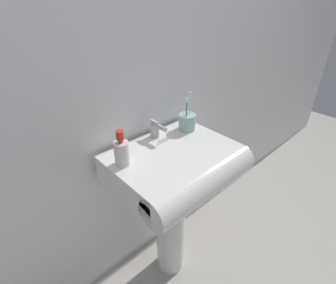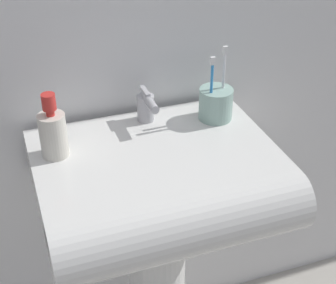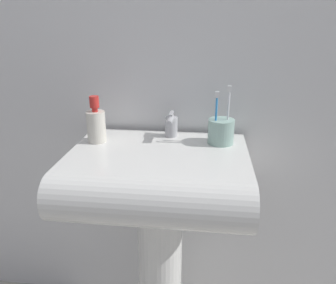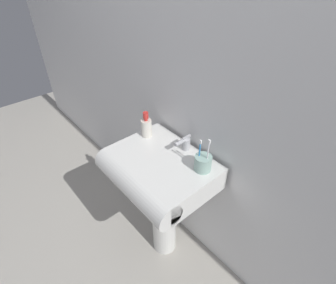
% 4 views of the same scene
% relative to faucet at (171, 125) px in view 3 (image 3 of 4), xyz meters
% --- Properties ---
extents(wall_back, '(5.00, 0.05, 2.40)m').
position_rel_faucet_xyz_m(wall_back, '(-0.02, 0.10, 0.31)').
color(wall_back, white).
rests_on(wall_back, ground).
extents(sink_pedestal, '(0.16, 0.16, 0.70)m').
position_rel_faucet_xyz_m(sink_pedestal, '(-0.02, -0.14, -0.54)').
color(sink_pedestal, white).
rests_on(sink_pedestal, ground).
extents(sink_basin, '(0.58, 0.47, 0.14)m').
position_rel_faucet_xyz_m(sink_basin, '(-0.02, -0.19, -0.12)').
color(sink_basin, white).
rests_on(sink_basin, sink_pedestal).
extents(faucet, '(0.05, 0.11, 0.09)m').
position_rel_faucet_xyz_m(faucet, '(0.00, 0.00, 0.00)').
color(faucet, '#B7B7BC').
rests_on(faucet, sink_basin).
extents(toothbrush_cup, '(0.09, 0.09, 0.20)m').
position_rel_faucet_xyz_m(toothbrush_cup, '(0.18, -0.04, -0.00)').
color(toothbrush_cup, '#99BFB2').
rests_on(toothbrush_cup, sink_basin).
extents(soap_bottle, '(0.06, 0.06, 0.16)m').
position_rel_faucet_xyz_m(soap_bottle, '(-0.25, -0.08, 0.02)').
color(soap_bottle, silver).
rests_on(soap_bottle, sink_basin).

